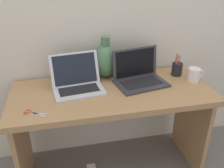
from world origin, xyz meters
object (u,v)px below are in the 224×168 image
(laptop_right, at_px, (138,74))
(green_vase, at_px, (106,60))
(power_brick, at_px, (91,168))
(pen_cup, at_px, (177,69))
(laptop_left, at_px, (77,80))
(coffee_mug, at_px, (194,75))
(scissors, at_px, (31,113))

(laptop_right, distance_m, green_vase, 0.26)
(power_brick, bearing_deg, pen_cup, 10.59)
(laptop_right, bearing_deg, laptop_left, -178.82)
(green_vase, distance_m, coffee_mug, 0.65)
(laptop_left, bearing_deg, laptop_right, 1.18)
(laptop_left, distance_m, pen_cup, 0.77)
(laptop_right, distance_m, pen_cup, 0.33)
(pen_cup, height_order, power_brick, pen_cup)
(coffee_mug, bearing_deg, laptop_right, 169.86)
(laptop_left, xyz_separation_m, coffee_mug, (0.84, -0.06, -0.01))
(green_vase, height_order, pen_cup, green_vase)
(laptop_left, height_order, green_vase, green_vase)
(green_vase, xyz_separation_m, power_brick, (-0.17, -0.22, -0.83))
(coffee_mug, relative_size, power_brick, 1.81)
(laptop_left, relative_size, laptop_right, 0.93)
(laptop_right, distance_m, scissors, 0.78)
(laptop_right, distance_m, coffee_mug, 0.41)
(pen_cup, xyz_separation_m, power_brick, (-0.70, -0.13, -0.75))
(laptop_right, bearing_deg, green_vase, 147.51)
(laptop_right, relative_size, scissors, 2.72)
(laptop_right, xyz_separation_m, green_vase, (-0.21, 0.14, 0.07))
(laptop_right, xyz_separation_m, scissors, (-0.73, -0.26, -0.06))
(laptop_right, height_order, green_vase, green_vase)
(laptop_right, relative_size, coffee_mug, 3.06)
(green_vase, relative_size, scissors, 2.16)
(green_vase, relative_size, pen_cup, 1.73)
(coffee_mug, distance_m, pen_cup, 0.14)
(power_brick, bearing_deg, green_vase, 52.72)
(power_brick, bearing_deg, scissors, -153.45)
(laptop_right, height_order, power_brick, laptop_right)
(laptop_left, height_order, pen_cup, laptop_left)
(laptop_left, bearing_deg, pen_cup, 4.23)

